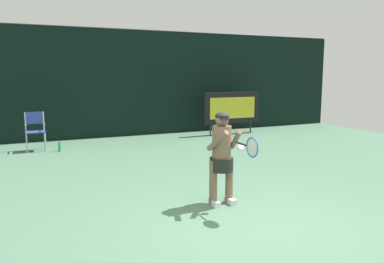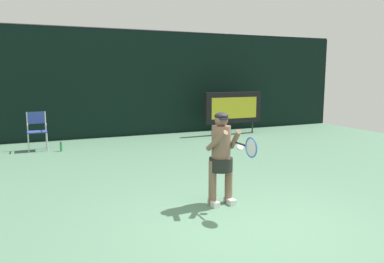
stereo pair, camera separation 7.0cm
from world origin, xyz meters
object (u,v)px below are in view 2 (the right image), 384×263
Objects in this scene: umpire_chair at (37,128)px; tennis_player at (221,154)px; water_bottle at (61,147)px; tennis_racket at (250,147)px; scoreboard at (233,108)px.

tennis_player is at bearing -66.39° from umpire_chair.
water_bottle is at bearing -37.24° from umpire_chair.
umpire_chair is 1.79× the size of tennis_racket.
scoreboard reaches higher than tennis_racket.
umpire_chair reaches higher than water_bottle.
tennis_racket is (-3.73, -7.09, 0.12)m from scoreboard.
tennis_player is at bearing 116.35° from tennis_racket.
umpire_chair is at bearing -176.90° from scoreboard.
tennis_player is 0.71m from tennis_racket.
umpire_chair is 0.71× the size of tennis_player.
tennis_player reaches higher than scoreboard.
tennis_racket is (2.79, -6.74, 0.45)m from umpire_chair.
tennis_racket is (2.20, -6.29, 0.95)m from water_bottle.
umpire_chair is at bearing 142.76° from water_bottle.
umpire_chair is at bearing 127.20° from tennis_racket.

